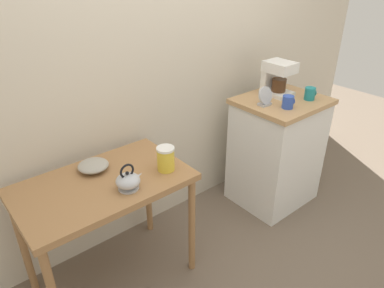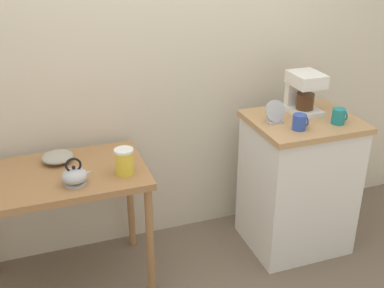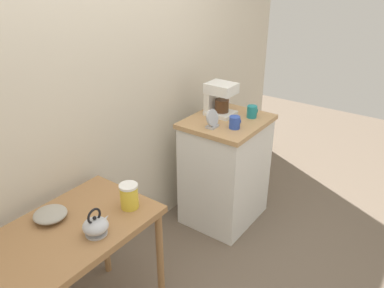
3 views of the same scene
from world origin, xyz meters
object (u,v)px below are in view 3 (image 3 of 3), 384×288
object	(u,v)px
canister_enamel	(129,196)
bowl_stoneware	(50,214)
teakettle	(96,226)
mug_blue	(235,122)
table_clock	(212,120)
mug_dark_teal	(252,112)
coffee_maker	(219,97)

from	to	relation	value
canister_enamel	bowl_stoneware	bearing A→B (deg)	141.39
teakettle	mug_blue	world-z (taller)	mug_blue
bowl_stoneware	table_clock	distance (m)	1.30
mug_dark_teal	bowl_stoneware	bearing A→B (deg)	167.93
mug_dark_teal	coffee_maker	bearing A→B (deg)	112.19
coffee_maker	canister_enamel	bearing A→B (deg)	-171.99
bowl_stoneware	teakettle	xyz separation A→B (m)	(0.06, -0.29, 0.02)
canister_enamel	table_clock	world-z (taller)	table_clock
bowl_stoneware	coffee_maker	bearing A→B (deg)	-3.70
canister_enamel	coffee_maker	xyz separation A→B (m)	(1.19, 0.17, 0.22)
teakettle	mug_dark_teal	size ratio (longest dim) A/B	1.71
mug_dark_teal	mug_blue	distance (m)	0.27
bowl_stoneware	coffee_maker	world-z (taller)	coffee_maker
coffee_maker	mug_dark_teal	size ratio (longest dim) A/B	2.75
table_clock	mug_dark_teal	bearing A→B (deg)	-21.75
bowl_stoneware	canister_enamel	distance (m)	0.43
mug_dark_teal	table_clock	distance (m)	0.38
coffee_maker	mug_blue	xyz separation A→B (m)	(-0.16, -0.25, -0.10)
bowl_stoneware	table_clock	bearing A→B (deg)	-9.23
bowl_stoneware	teakettle	world-z (taller)	teakettle
canister_enamel	table_clock	size ratio (longest dim) A/B	1.05
teakettle	canister_enamel	distance (m)	0.27
mug_blue	table_clock	xyz separation A→B (m)	(-0.09, 0.14, 0.02)
teakettle	mug_blue	size ratio (longest dim) A/B	1.77
canister_enamel	mug_blue	bearing A→B (deg)	-4.47
coffee_maker	mug_dark_teal	bearing A→B (deg)	-67.81
teakettle	table_clock	size ratio (longest dim) A/B	1.15
canister_enamel	mug_dark_teal	world-z (taller)	mug_dark_teal
canister_enamel	mug_blue	distance (m)	1.03
bowl_stoneware	mug_dark_teal	xyz separation A→B (m)	(1.62, -0.35, 0.17)
teakettle	coffee_maker	distance (m)	1.49
mug_blue	table_clock	bearing A→B (deg)	121.84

